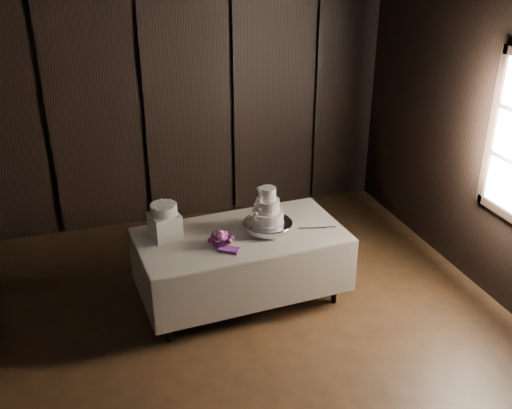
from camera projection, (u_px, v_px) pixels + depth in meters
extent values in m
cube|color=black|center=(215.00, 10.00, 3.44)|extent=(6.04, 7.04, 0.04)
cube|color=black|center=(146.00, 106.00, 7.12)|extent=(6.04, 0.04, 3.04)
cube|color=beige|center=(241.00, 234.00, 5.77)|extent=(2.04, 1.15, 0.01)
cube|color=white|center=(242.00, 270.00, 5.94)|extent=(1.88, 1.02, 0.71)
cylinder|color=silver|center=(268.00, 226.00, 5.80)|extent=(0.59, 0.59, 0.09)
cylinder|color=white|center=(268.00, 217.00, 5.76)|extent=(0.31, 0.31, 0.12)
cylinder|color=white|center=(268.00, 205.00, 5.71)|extent=(0.22, 0.22, 0.12)
cylinder|color=white|center=(268.00, 194.00, 5.66)|extent=(0.15, 0.15, 0.12)
cube|color=white|center=(165.00, 226.00, 5.64)|extent=(0.31, 0.31, 0.25)
cylinder|color=white|center=(164.00, 209.00, 5.56)|extent=(0.32, 0.32, 0.10)
cube|color=silver|center=(312.00, 228.00, 5.86)|extent=(0.36, 0.12, 0.01)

